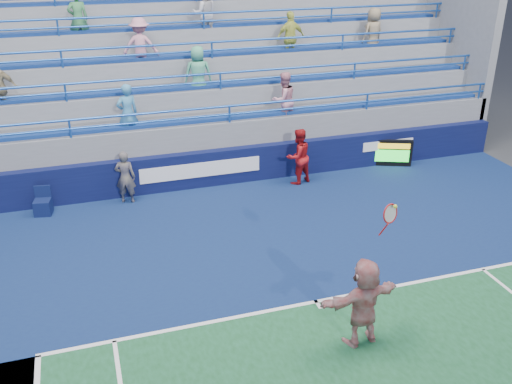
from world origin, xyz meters
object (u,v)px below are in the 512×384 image
object	(u,v)px
line_judge	(125,177)
ball_girl	(298,156)
judge_chair	(43,206)
tennis_player	(364,302)
serve_speed_board	(392,153)

from	to	relation	value
line_judge	ball_girl	bearing A→B (deg)	-164.45
line_judge	ball_girl	size ratio (longest dim) A/B	0.90
judge_chair	ball_girl	distance (m)	7.36
judge_chair	tennis_player	bearing A→B (deg)	-51.90
serve_speed_board	ball_girl	distance (m)	3.46
line_judge	ball_girl	xyz separation A→B (m)	(5.09, -0.18, 0.09)
tennis_player	judge_chair	bearing A→B (deg)	128.10
tennis_player	line_judge	xyz separation A→B (m)	(-3.51, 7.43, -0.11)
serve_speed_board	tennis_player	bearing A→B (deg)	-123.29
serve_speed_board	judge_chair	bearing A→B (deg)	-178.66
serve_speed_board	line_judge	distance (m)	8.51
ball_girl	line_judge	bearing A→B (deg)	-20.91
tennis_player	ball_girl	world-z (taller)	tennis_player
serve_speed_board	line_judge	world-z (taller)	line_judge
judge_chair	ball_girl	xyz separation A→B (m)	(7.34, -0.10, 0.61)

